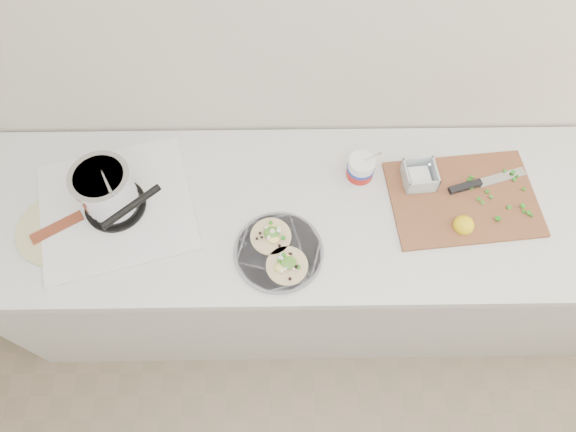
{
  "coord_description": "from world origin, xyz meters",
  "views": [
    {
      "loc": [
        -0.12,
        0.6,
        2.38
      ],
      "look_at": [
        -0.11,
        1.35,
        0.96
      ],
      "focal_mm": 32.0,
      "sensor_mm": 36.0,
      "label": 1
    }
  ],
  "objects_px": {
    "taco_plate": "(279,251)",
    "cutboard": "(460,194)",
    "tub": "(362,168)",
    "stove": "(110,196)",
    "bacon_plate": "(58,229)"
  },
  "relations": [
    {
      "from": "tub",
      "to": "stove",
      "type": "bearing_deg",
      "value": -172.59
    },
    {
      "from": "tub",
      "to": "cutboard",
      "type": "xyz_separation_m",
      "value": [
        0.33,
        -0.08,
        -0.05
      ]
    },
    {
      "from": "bacon_plate",
      "to": "cutboard",
      "type": "bearing_deg",
      "value": 4.65
    },
    {
      "from": "stove",
      "to": "tub",
      "type": "distance_m",
      "value": 0.82
    },
    {
      "from": "stove",
      "to": "bacon_plate",
      "type": "xyz_separation_m",
      "value": [
        -0.18,
        -0.08,
        -0.07
      ]
    },
    {
      "from": "taco_plate",
      "to": "tub",
      "type": "height_order",
      "value": "tub"
    },
    {
      "from": "tub",
      "to": "cutboard",
      "type": "bearing_deg",
      "value": -12.95
    },
    {
      "from": "taco_plate",
      "to": "cutboard",
      "type": "relative_size",
      "value": 0.55
    },
    {
      "from": "taco_plate",
      "to": "bacon_plate",
      "type": "xyz_separation_m",
      "value": [
        -0.71,
        0.09,
        -0.01
      ]
    },
    {
      "from": "cutboard",
      "to": "bacon_plate",
      "type": "relative_size",
      "value": 1.92
    },
    {
      "from": "stove",
      "to": "cutboard",
      "type": "distance_m",
      "value": 1.14
    },
    {
      "from": "taco_plate",
      "to": "bacon_plate",
      "type": "bearing_deg",
      "value": 172.71
    },
    {
      "from": "stove",
      "to": "cutboard",
      "type": "bearing_deg",
      "value": -13.47
    },
    {
      "from": "tub",
      "to": "cutboard",
      "type": "distance_m",
      "value": 0.34
    },
    {
      "from": "taco_plate",
      "to": "cutboard",
      "type": "bearing_deg",
      "value": 18.16
    }
  ]
}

